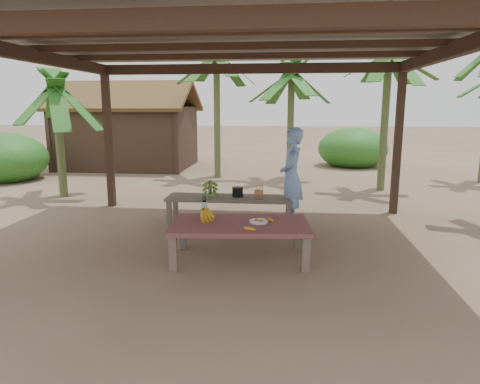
# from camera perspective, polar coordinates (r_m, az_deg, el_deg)

# --- Properties ---
(ground) EXTENTS (80.00, 80.00, 0.00)m
(ground) POSITION_cam_1_polar(r_m,az_deg,el_deg) (6.31, -0.83, -7.20)
(ground) COLOR brown
(ground) RESTS_ON ground
(pavilion) EXTENTS (6.60, 5.60, 2.95)m
(pavilion) POSITION_cam_1_polar(r_m,az_deg,el_deg) (6.02, -1.07, 18.71)
(pavilion) COLOR black
(pavilion) RESTS_ON ground
(work_table) EXTENTS (1.88, 1.16, 0.50)m
(work_table) POSITION_cam_1_polar(r_m,az_deg,el_deg) (5.66, -0.03, -4.76)
(work_table) COLOR brown
(work_table) RESTS_ON ground
(bench) EXTENTS (2.20, 0.61, 0.45)m
(bench) POSITION_cam_1_polar(r_m,az_deg,el_deg) (7.51, -1.42, -1.06)
(bench) COLOR brown
(bench) RESTS_ON ground
(ripe_banana_bunch) EXTENTS (0.30, 0.26, 0.18)m
(ripe_banana_bunch) POSITION_cam_1_polar(r_m,az_deg,el_deg) (5.77, -5.00, -2.90)
(ripe_banana_bunch) COLOR gold
(ripe_banana_bunch) RESTS_ON work_table
(plate) EXTENTS (0.24, 0.24, 0.04)m
(plate) POSITION_cam_1_polar(r_m,az_deg,el_deg) (5.64, 2.50, -3.96)
(plate) COLOR white
(plate) RESTS_ON work_table
(loose_banana_front) EXTENTS (0.16, 0.05, 0.04)m
(loose_banana_front) POSITION_cam_1_polar(r_m,az_deg,el_deg) (5.30, 1.31, -4.93)
(loose_banana_front) COLOR gold
(loose_banana_front) RESTS_ON work_table
(loose_banana_side) EXTENTS (0.12, 0.14, 0.04)m
(loose_banana_side) POSITION_cam_1_polar(r_m,az_deg,el_deg) (5.72, 4.13, -3.72)
(loose_banana_side) COLOR gold
(loose_banana_side) RESTS_ON work_table
(water_flask) EXTENTS (0.08, 0.08, 0.29)m
(water_flask) POSITION_cam_1_polar(r_m,az_deg,el_deg) (5.90, -4.77, -2.27)
(water_flask) COLOR #42CBD0
(water_flask) RESTS_ON work_table
(green_banana_stalk) EXTENTS (0.26, 0.26, 0.30)m
(green_banana_stalk) POSITION_cam_1_polar(r_m,az_deg,el_deg) (7.52, -4.01, 0.52)
(green_banana_stalk) COLOR #598C2D
(green_banana_stalk) RESTS_ON bench
(cooking_pot) EXTENTS (0.19, 0.19, 0.16)m
(cooking_pot) POSITION_cam_1_polar(r_m,az_deg,el_deg) (7.50, -0.32, -0.03)
(cooking_pot) COLOR black
(cooking_pot) RESTS_ON bench
(skewer_rack) EXTENTS (0.18, 0.08, 0.24)m
(skewer_rack) POSITION_cam_1_polar(r_m,az_deg,el_deg) (7.38, 2.52, 0.10)
(skewer_rack) COLOR #A57F47
(skewer_rack) RESTS_ON bench
(woman) EXTENTS (0.43, 0.62, 1.66)m
(woman) POSITION_cam_1_polar(r_m,az_deg,el_deg) (7.39, 6.89, 2.10)
(woman) COLOR #7298D8
(woman) RESTS_ON ground
(hut) EXTENTS (4.40, 3.43, 2.85)m
(hut) POSITION_cam_1_polar(r_m,az_deg,el_deg) (14.92, -14.53, 7.49)
(hut) COLOR black
(hut) RESTS_ON ground
(banana_plant_ne) EXTENTS (1.80, 1.80, 3.48)m
(banana_plant_ne) POSITION_cam_1_polar(r_m,az_deg,el_deg) (10.84, 19.19, 15.90)
(banana_plant_ne) COLOR #596638
(banana_plant_ne) RESTS_ON ground
(banana_plant_n) EXTENTS (1.80, 1.80, 3.12)m
(banana_plant_n) POSITION_cam_1_polar(r_m,az_deg,el_deg) (11.85, 6.88, 14.29)
(banana_plant_n) COLOR #596638
(banana_plant_n) RESTS_ON ground
(banana_plant_nw) EXTENTS (1.80, 1.80, 3.63)m
(banana_plant_nw) POSITION_cam_1_polar(r_m,az_deg,el_deg) (12.22, -3.15, 16.58)
(banana_plant_nw) COLOR #596638
(banana_plant_nw) RESTS_ON ground
(banana_plant_w) EXTENTS (1.80, 1.80, 2.61)m
(banana_plant_w) POSITION_cam_1_polar(r_m,az_deg,el_deg) (10.30, -23.30, 11.16)
(banana_plant_w) COLOR #596638
(banana_plant_w) RESTS_ON ground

